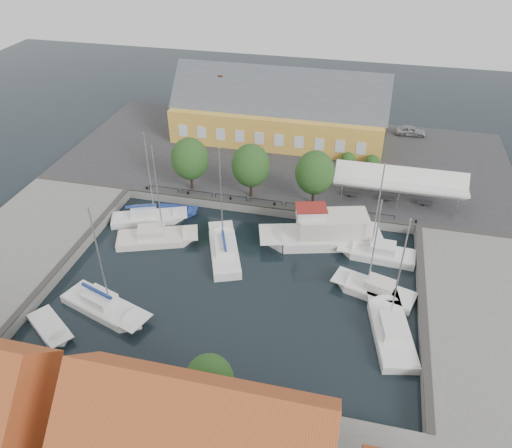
{
  "coord_description": "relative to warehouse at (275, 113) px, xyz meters",
  "views": [
    {
      "loc": [
        9.62,
        -34.79,
        30.44
      ],
      "look_at": [
        0.0,
        6.0,
        1.5
      ],
      "focal_mm": 35.0,
      "sensor_mm": 36.0,
      "label": 1
    }
  ],
  "objects": [
    {
      "name": "car_red",
      "position": [
        -1.3,
        -8.21,
        -2.83
      ],
      "size": [
        2.55,
        3.81,
        1.19
      ],
      "primitive_type": "imported",
      "rotation": [
        0.0,
        0.0,
        0.4
      ],
      "color": "#56131B",
      "rests_on": "north_quay"
    },
    {
      "name": "east_boat_b",
      "position": [
        14.96,
        -28.53,
        -4.17
      ],
      "size": [
        7.7,
        4.45,
        10.25
      ],
      "color": "white",
      "rests_on": "ground"
    },
    {
      "name": "car_silver",
      "position": [
        18.41,
        4.59,
        -2.72
      ],
      "size": [
        4.22,
        1.85,
        1.42
      ],
      "primitive_type": "imported",
      "rotation": [
        0.0,
        0.0,
        1.61
      ],
      "color": "#969A9D",
      "rests_on": "north_quay"
    },
    {
      "name": "launch_nw",
      "position": [
        -7.01,
        -20.1,
        -4.34
      ],
      "size": [
        4.59,
        2.13,
        0.88
      ],
      "color": "navy",
      "rests_on": "ground"
    },
    {
      "name": "east_boat_a",
      "position": [
        15.04,
        -23.01,
        -4.17
      ],
      "size": [
        7.68,
        3.0,
        10.75
      ],
      "color": "white",
      "rests_on": "ground"
    },
    {
      "name": "launch_sw",
      "position": [
        -10.87,
        -38.98,
        -4.34
      ],
      "size": [
        5.25,
        4.45,
        0.98
      ],
      "color": "white",
      "rests_on": "ground"
    },
    {
      "name": "west_boat_b",
      "position": [
        -7.2,
        -25.6,
        -4.17
      ],
      "size": [
        8.61,
        5.44,
        11.27
      ],
      "color": "silver",
      "rests_on": "ground"
    },
    {
      "name": "west_quay",
      "position": [
        -19.4,
        -30.36,
        -3.93
      ],
      "size": [
        12.0,
        24.0,
        1.0
      ],
      "primitive_type": "cube",
      "color": "slate",
      "rests_on": "ground"
    },
    {
      "name": "center_sailboat",
      "position": [
        0.28,
        -26.15,
        -4.06
      ],
      "size": [
        5.44,
        8.8,
        11.85
      ],
      "color": "white",
      "rests_on": "ground"
    },
    {
      "name": "north_quay",
      "position": [
        2.6,
        -5.36,
        -3.93
      ],
      "size": [
        56.0,
        26.0,
        1.0
      ],
      "primitive_type": "cube",
      "color": "#2D2D30",
      "rests_on": "ground"
    },
    {
      "name": "west_boat_d",
      "position": [
        -7.57,
        -35.91,
        -4.16
      ],
      "size": [
        8.81,
        5.13,
        11.42
      ],
      "color": "white",
      "rests_on": "ground"
    },
    {
      "name": "east_boat_c",
      "position": [
        16.38,
        -33.06,
        -4.17
      ],
      "size": [
        4.5,
        9.17,
        11.28
      ],
      "color": "white",
      "rests_on": "ground"
    },
    {
      "name": "warehouse",
      "position": [
        0.0,
        0.0,
        0.0
      ],
      "size": [
        28.56,
        14.0,
        9.55
      ],
      "color": "gold",
      "rests_on": "north_quay"
    },
    {
      "name": "quay_trees",
      "position": [
        0.6,
        -16.36,
        0.45
      ],
      "size": [
        18.2,
        4.2,
        6.3
      ],
      "color": "black",
      "rests_on": "north_quay"
    },
    {
      "name": "west_boat_a",
      "position": [
        -9.46,
        -22.36,
        -4.16
      ],
      "size": [
        8.34,
        5.07,
        10.87
      ],
      "color": "white",
      "rests_on": "ground"
    },
    {
      "name": "quay_edge_fittings",
      "position": [
        2.62,
        -23.61,
        -3.37
      ],
      "size": [
        56.0,
        24.72,
        0.4
      ],
      "color": "#383533",
      "rests_on": "north_quay"
    },
    {
      "name": "ground",
      "position": [
        2.6,
        -28.36,
        -4.43
      ],
      "size": [
        140.0,
        140.0,
        0.0
      ],
      "primitive_type": "plane",
      "color": "black",
      "rests_on": "ground"
    },
    {
      "name": "tent_canopy",
      "position": [
        16.6,
        -13.86,
        -0.74
      ],
      "size": [
        14.0,
        4.0,
        2.83
      ],
      "color": "white",
      "rests_on": "north_quay"
    },
    {
      "name": "east_quay",
      "position": [
        24.6,
        -30.36,
        -3.93
      ],
      "size": [
        12.0,
        24.0,
        1.0
      ],
      "primitive_type": "cube",
      "color": "slate",
      "rests_on": "ground"
    },
    {
      "name": "trawler",
      "position": [
        9.69,
        -21.68,
        -3.41
      ],
      "size": [
        12.89,
        6.85,
        5.0
      ],
      "color": "white",
      "rests_on": "ground"
    }
  ]
}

